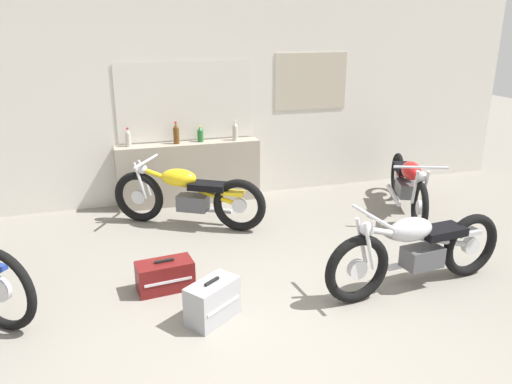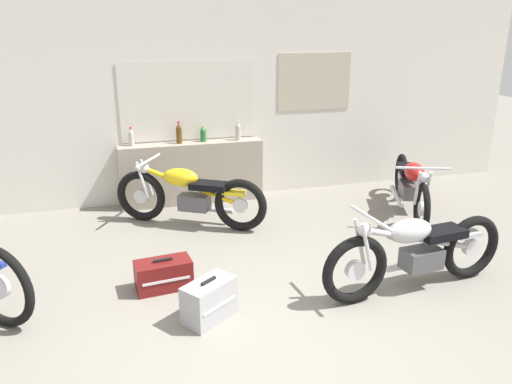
% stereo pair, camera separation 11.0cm
% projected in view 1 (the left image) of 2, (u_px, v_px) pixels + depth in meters
% --- Properties ---
extents(ground_plane, '(24.00, 24.00, 0.00)m').
position_uv_depth(ground_plane, '(275.00, 351.00, 3.87)').
color(ground_plane, gray).
extents(wall_back, '(10.00, 0.07, 2.80)m').
position_uv_depth(wall_back, '(189.00, 101.00, 6.79)').
color(wall_back, silver).
rests_on(wall_back, ground_plane).
extents(sill_counter, '(1.96, 0.28, 0.86)m').
position_uv_depth(sill_counter, '(190.00, 173.00, 6.92)').
color(sill_counter, gray).
rests_on(sill_counter, ground_plane).
extents(bottle_leftmost, '(0.07, 0.07, 0.25)m').
position_uv_depth(bottle_leftmost, '(128.00, 138.00, 6.57)').
color(bottle_leftmost, '#B7B2A8').
rests_on(bottle_leftmost, sill_counter).
extents(bottle_left_center, '(0.08, 0.08, 0.30)m').
position_uv_depth(bottle_left_center, '(176.00, 134.00, 6.71)').
color(bottle_left_center, '#5B3814').
rests_on(bottle_left_center, sill_counter).
extents(bottle_center, '(0.08, 0.08, 0.22)m').
position_uv_depth(bottle_center, '(200.00, 135.00, 6.83)').
color(bottle_center, '#23662D').
rests_on(bottle_center, sill_counter).
extents(bottle_right_center, '(0.08, 0.08, 0.28)m').
position_uv_depth(bottle_right_center, '(235.00, 131.00, 6.92)').
color(bottle_right_center, '#B7B2A8').
rests_on(bottle_right_center, sill_counter).
extents(motorcycle_silver, '(1.97, 0.64, 0.82)m').
position_uv_depth(motorcycle_silver, '(417.00, 249.00, 4.67)').
color(motorcycle_silver, black).
rests_on(motorcycle_silver, ground_plane).
extents(motorcycle_red, '(0.90, 1.90, 0.79)m').
position_uv_depth(motorcycle_red, '(408.00, 183.00, 6.60)').
color(motorcycle_red, black).
rests_on(motorcycle_red, ground_plane).
extents(motorcycle_yellow, '(1.75, 1.09, 0.81)m').
position_uv_depth(motorcycle_yellow, '(188.00, 196.00, 6.12)').
color(motorcycle_yellow, black).
rests_on(motorcycle_yellow, ground_plane).
extents(hard_case_darkred, '(0.55, 0.32, 0.31)m').
position_uv_depth(hard_case_darkred, '(165.00, 276.00, 4.72)').
color(hard_case_darkred, maroon).
rests_on(hard_case_darkred, ground_plane).
extents(hard_case_silver, '(0.52, 0.47, 0.38)m').
position_uv_depth(hard_case_silver, '(213.00, 301.00, 4.22)').
color(hard_case_silver, '#9E9EA3').
rests_on(hard_case_silver, ground_plane).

